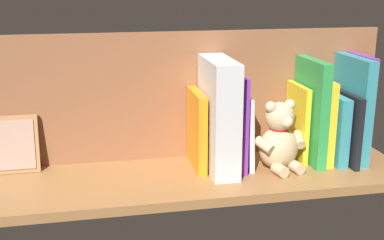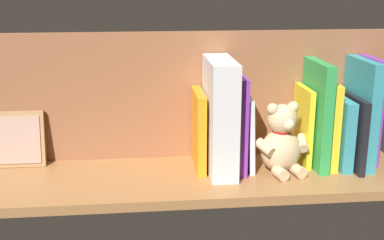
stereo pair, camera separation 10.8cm
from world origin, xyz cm
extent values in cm
cube|color=#9E6B3D|center=(0.00, 0.00, -1.10)|extent=(105.07, 29.83, 2.20)
cube|color=#915939|center=(0.00, -12.67, 16.21)|extent=(105.07, 1.50, 32.43)
cube|color=purple|center=(-45.00, -5.09, 13.16)|extent=(2.00, 12.85, 26.33)
cube|color=teal|center=(-42.05, -3.03, 13.17)|extent=(2.64, 16.98, 26.34)
cube|color=black|center=(-39.39, -2.29, 8.93)|extent=(1.40, 18.44, 17.86)
cube|color=teal|center=(-36.75, -3.33, 8.61)|extent=(2.61, 16.37, 17.21)
cube|color=yellow|center=(-33.85, -3.90, 10.55)|extent=(1.93, 15.23, 21.09)
cube|color=green|center=(-30.99, -3.30, 12.98)|extent=(2.51, 16.43, 25.97)
cube|color=yellow|center=(-28.41, -5.16, 9.67)|extent=(1.39, 12.71, 19.34)
ellipsoid|color=#D1B284|center=(-21.40, 0.59, 5.20)|extent=(11.65, 10.88, 10.39)
sphere|color=#D1B284|center=(-21.40, 0.59, 13.07)|extent=(7.14, 7.14, 7.14)
sphere|color=#D1B284|center=(-24.00, -0.03, 15.75)|extent=(2.76, 2.76, 2.76)
sphere|color=#D1B284|center=(-18.79, 1.21, 15.75)|extent=(2.76, 2.76, 2.76)
sphere|color=beige|center=(-22.10, 3.54, 12.54)|extent=(2.76, 2.76, 2.76)
cylinder|color=#D1B284|center=(-26.50, 0.71, 7.01)|extent=(3.00, 5.35, 3.84)
cylinder|color=#D1B284|center=(-16.90, 3.00, 7.01)|extent=(4.85, 5.60, 3.84)
cylinder|color=#D1B284|center=(-24.69, 4.34, 1.38)|extent=(3.59, 4.43, 2.76)
cylinder|color=#D1B284|center=(-20.15, 5.43, 1.38)|extent=(3.59, 4.43, 2.76)
torus|color=red|center=(-21.40, 0.59, 10.23)|extent=(5.71, 5.71, 0.81)
cube|color=silver|center=(-13.82, -4.24, 9.00)|extent=(1.92, 14.55, 18.04)
cube|color=purple|center=(-11.60, -3.59, 11.61)|extent=(1.95, 15.84, 23.22)
cube|color=silver|center=(-6.89, -1.90, 13.55)|extent=(6.20, 19.03, 27.11)
cube|color=orange|center=(-2.08, -4.34, 9.51)|extent=(2.14, 14.35, 19.02)
cube|color=#A87A4C|center=(41.57, -9.63, 6.91)|extent=(11.86, 3.36, 14.01)
cube|color=tan|center=(41.57, -8.91, 6.91)|extent=(9.96, 2.18, 11.67)
camera|label=1|loc=(22.41, 110.68, 45.84)|focal=47.32mm
camera|label=2|loc=(11.71, 112.32, 45.84)|focal=47.32mm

